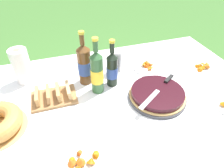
# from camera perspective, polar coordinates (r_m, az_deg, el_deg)

# --- Properties ---
(ground_plane) EXTENTS (16.00, 16.00, 0.00)m
(ground_plane) POSITION_cam_1_polar(r_m,az_deg,el_deg) (1.82, 1.60, -22.05)
(ground_plane) COLOR #3D6B2D
(garden_table) EXTENTS (1.79, 1.17, 0.77)m
(garden_table) POSITION_cam_1_polar(r_m,az_deg,el_deg) (1.25, 2.16, -5.92)
(garden_table) COLOR #A87A47
(garden_table) RESTS_ON ground_plane
(tablecloth) EXTENTS (1.80, 1.18, 0.10)m
(tablecloth) POSITION_cam_1_polar(r_m,az_deg,el_deg) (1.22, 2.22, -4.20)
(tablecloth) COLOR white
(tablecloth) RESTS_ON garden_table
(berry_tart) EXTENTS (0.34, 0.34, 0.06)m
(berry_tart) POSITION_cam_1_polar(r_m,az_deg,el_deg) (1.21, 12.79, -3.01)
(berry_tart) COLOR #38383D
(berry_tart) RESTS_ON tablecloth
(serving_knife) EXTENTS (0.33, 0.23, 0.01)m
(serving_knife) POSITION_cam_1_polar(r_m,az_deg,el_deg) (1.21, 13.67, -1.03)
(serving_knife) COLOR silver
(serving_knife) RESTS_ON berry_tart
(cup_stack) EXTENTS (0.07, 0.07, 0.16)m
(cup_stack) POSITION_cam_1_polar(r_m,az_deg,el_deg) (1.37, 1.16, 6.44)
(cup_stack) COLOR white
(cup_stack) RESTS_ON tablecloth
(cider_bottle_green) EXTENTS (0.08, 0.08, 0.36)m
(cider_bottle_green) POSITION_cam_1_polar(r_m,az_deg,el_deg) (1.17, -4.33, 3.36)
(cider_bottle_green) COLOR #2D562D
(cider_bottle_green) RESTS_ON tablecloth
(cider_bottle_amber) EXTENTS (0.09, 0.09, 0.35)m
(cider_bottle_amber) POSITION_cam_1_polar(r_m,az_deg,el_deg) (1.26, -7.89, 5.58)
(cider_bottle_amber) COLOR brown
(cider_bottle_amber) RESTS_ON tablecloth
(juice_bottle_red) EXTENTS (0.07, 0.07, 0.31)m
(juice_bottle_red) POSITION_cam_1_polar(r_m,az_deg,el_deg) (1.23, 0.01, 4.33)
(juice_bottle_red) COLOR black
(juice_bottle_red) RESTS_ON tablecloth
(snack_plate_near) EXTENTS (0.23, 0.23, 0.06)m
(snack_plate_near) POSITION_cam_1_polar(r_m,az_deg,el_deg) (1.57, 24.39, 4.20)
(snack_plate_near) COLOR white
(snack_plate_near) RESTS_ON tablecloth
(snack_plate_left) EXTENTS (0.21, 0.21, 0.06)m
(snack_plate_left) POSITION_cam_1_polar(r_m,az_deg,el_deg) (1.46, 10.38, 4.66)
(snack_plate_left) COLOR white
(snack_plate_left) RESTS_ON tablecloth
(snack_plate_far) EXTENTS (0.23, 0.23, 0.05)m
(snack_plate_far) POSITION_cam_1_polar(r_m,az_deg,el_deg) (0.93, -8.62, -21.36)
(snack_plate_far) COLOR white
(snack_plate_far) RESTS_ON tablecloth
(paper_towel_roll) EXTENTS (0.11, 0.11, 0.23)m
(paper_towel_roll) POSITION_cam_1_polar(r_m,az_deg,el_deg) (1.39, -24.37, 4.68)
(paper_towel_roll) COLOR white
(paper_towel_roll) RESTS_ON tablecloth
(bread_board) EXTENTS (0.26, 0.18, 0.07)m
(bread_board) POSITION_cam_1_polar(r_m,az_deg,el_deg) (1.23, -16.30, -3.19)
(bread_board) COLOR olive
(bread_board) RESTS_ON tablecloth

